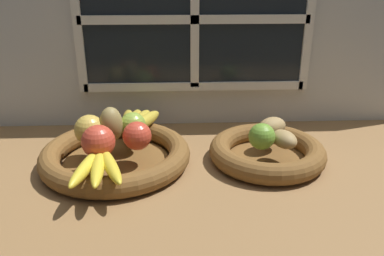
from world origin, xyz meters
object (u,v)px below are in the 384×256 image
Objects in this scene: apple_green_back at (133,125)px; lime_near at (262,136)px; banana_bunch_front at (99,165)px; apple_golden_left at (90,130)px; fruit_bowl_right at (267,152)px; banana_bunch_back at (136,121)px; potato_back at (272,127)px; fruit_bowl_left at (116,155)px; apple_red_right at (137,136)px; pear_brown at (111,125)px; apple_red_front at (98,142)px; potato_small at (284,139)px.

apple_green_back reaches higher than lime_near.
apple_golden_left is at bearing 107.34° from banana_bunch_front.
banana_bunch_back reaches higher than fruit_bowl_right.
potato_back reaches higher than banana_bunch_back.
banana_bunch_front is (-1.54, -12.71, 4.07)cm from fruit_bowl_left.
apple_red_right is at bearing -16.65° from apple_golden_left.
banana_bunch_front reaches higher than fruit_bowl_right.
pear_brown is (-0.91, 2.17, 7.08)cm from fruit_bowl_left.
lime_near is (28.65, -1.26, -0.23)cm from apple_red_right.
apple_red_front reaches higher than potato_small.
fruit_bowl_left is 4.11× the size of pear_brown.
fruit_bowl_right is at bearing 8.94° from apple_red_front.
fruit_bowl_left is 4.82× the size of apple_red_front.
potato_back reaches higher than fruit_bowl_right.
apple_green_back is at bearing 19.02° from apple_golden_left.
potato_small is at bearing 6.67° from lime_near.
apple_green_back is 5.52cm from pear_brown.
fruit_bowl_left is 4.86× the size of potato_small.
potato_back is at bearing 22.78° from banana_bunch_front.
apple_red_front is (-2.51, -6.17, 6.44)cm from fruit_bowl_left.
fruit_bowl_left is 1.27× the size of fruit_bowl_right.
fruit_bowl_right is 1.52× the size of banana_bunch_front.
banana_bunch_back is at bearing 168.95° from potato_back.
apple_red_front reaches higher than apple_green_back.
apple_green_back reaches higher than banana_bunch_back.
fruit_bowl_right is 40.21cm from apple_red_front.
apple_golden_left is at bearing 163.35° from apple_red_right.
banana_bunch_back is (-32.46, 10.85, 4.38)cm from fruit_bowl_right.
apple_green_back is 12.45cm from apple_red_front.
apple_red_right is (-31.08, -2.39, 6.03)cm from fruit_bowl_right.
apple_red_front is 7.02cm from banana_bunch_front.
apple_red_front is at bearing 98.44° from banana_bunch_front.
potato_small is at bearing -7.26° from pear_brown.
apple_red_front reaches higher than fruit_bowl_right.
potato_back is at bearing 6.13° from fruit_bowl_left.
potato_back reaches higher than fruit_bowl_left.
pear_brown is 41.02cm from potato_small.
apple_green_back is at bearing -92.16° from banana_bunch_back.
banana_bunch_front is at bearing -81.56° from apple_red_front.
pear_brown is at bearing 112.76° from fruit_bowl_left.
apple_red_right reaches higher than potato_back.
apple_golden_left is 40.37cm from lime_near.
banana_bunch_front is (0.97, -6.54, -2.37)cm from apple_red_front.
apple_green_back is (-1.62, 6.81, -0.11)cm from apple_red_right.
banana_bunch_front is 43.53cm from potato_back.
apple_green_back is at bearing 172.29° from fruit_bowl_right.
banana_bunch_back is at bearing 68.64° from fruit_bowl_left.
potato_back reaches higher than banana_bunch_front.
potato_small is (45.54, -4.05, -1.57)cm from apple_golden_left.
apple_red_front is at bearing -112.14° from fruit_bowl_left.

